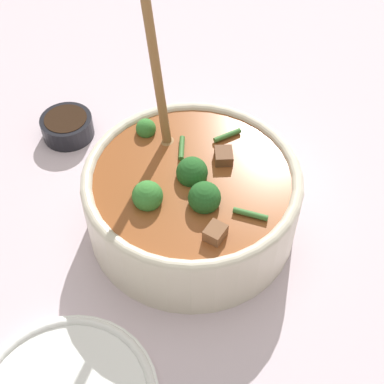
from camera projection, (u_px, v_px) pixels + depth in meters
The scene contains 3 objects.
ground_plane at pixel (192, 223), 0.75m from camera, with size 4.00×4.00×0.00m, color silver.
stew_bowl at pixel (192, 196), 0.70m from camera, with size 0.28×0.28×0.31m.
condiment_bowl at pixel (67, 126), 0.85m from camera, with size 0.08×0.08×0.04m.
Camera 1 is at (0.37, 0.25, 0.60)m, focal length 50.00 mm.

